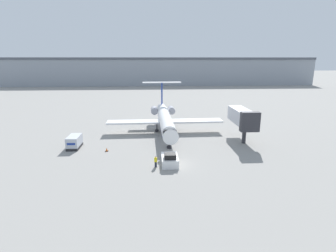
% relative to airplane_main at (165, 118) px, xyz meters
% --- Properties ---
extents(ground_plane, '(600.00, 600.00, 0.00)m').
position_rel_airplane_main_xyz_m(ground_plane, '(0.25, -17.32, -2.95)').
color(ground_plane, gray).
extents(terminal_building, '(180.00, 16.80, 15.57)m').
position_rel_airplane_main_xyz_m(terminal_building, '(0.25, 102.68, 4.86)').
color(terminal_building, '#8C939E').
rests_on(terminal_building, ground).
extents(airplane_main, '(23.80, 25.50, 9.43)m').
position_rel_airplane_main_xyz_m(airplane_main, '(0.00, 0.00, 0.00)').
color(airplane_main, white).
rests_on(airplane_main, ground).
extents(pushback_tug, '(2.34, 4.06, 1.93)m').
position_rel_airplane_main_xyz_m(pushback_tug, '(-0.17, -17.27, -2.23)').
color(pushback_tug, silver).
rests_on(pushback_tug, ground).
extents(luggage_cart, '(1.91, 3.79, 2.12)m').
position_rel_airplane_main_xyz_m(luggage_cart, '(-16.00, -9.03, -1.89)').
color(luggage_cart, '#232326').
rests_on(luggage_cart, ground).
extents(worker_near_tug, '(0.40, 0.24, 1.65)m').
position_rel_airplane_main_xyz_m(worker_near_tug, '(-2.21, -18.18, -2.10)').
color(worker_near_tug, '#232838').
rests_on(worker_near_tug, ground).
extents(traffic_cone_left, '(0.51, 0.51, 0.61)m').
position_rel_airplane_main_xyz_m(traffic_cone_left, '(-10.23, -11.15, -2.66)').
color(traffic_cone_left, black).
rests_on(traffic_cone_left, ground).
extents(jet_bridge, '(3.20, 9.47, 6.19)m').
position_rel_airplane_main_xyz_m(jet_bridge, '(13.92, -6.63, 1.48)').
color(jet_bridge, '#2D2D33').
rests_on(jet_bridge, ground).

